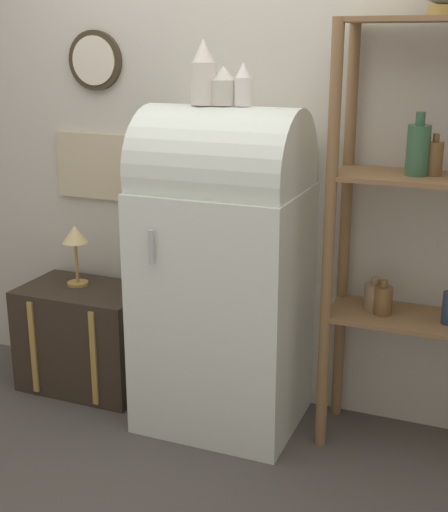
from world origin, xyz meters
name	(u,v)px	position (x,y,z in m)	size (l,w,h in m)	color
ground_plane	(203,442)	(0.00, 0.00, 0.00)	(12.00, 12.00, 0.00)	#4C4742
wall_back	(248,134)	(-0.01, 0.57, 1.35)	(7.00, 0.09, 2.70)	beige
refrigerator	(223,266)	(0.00, 0.25, 0.78)	(0.73, 0.63, 1.51)	silver
suitcase_trunk	(86,337)	(-0.80, 0.30, 0.28)	(0.65, 0.43, 0.55)	#33281E
shelf_unit	(414,220)	(0.83, 0.35, 1.06)	(0.71, 0.36, 1.87)	olive
vase_left	(203,74)	(-0.09, 0.24, 1.64)	(0.11, 0.11, 0.28)	silver
vase_center	(223,87)	(0.00, 0.25, 1.59)	(0.11, 0.11, 0.16)	beige
vase_right	(243,86)	(0.09, 0.25, 1.60)	(0.08, 0.08, 0.18)	white
desk_lamp	(75,240)	(-0.86, 0.33, 0.79)	(0.13, 0.13, 0.32)	#AD8942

